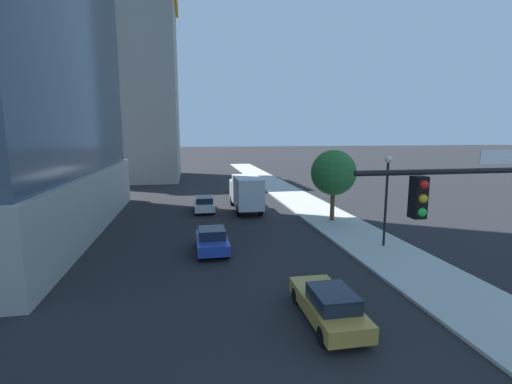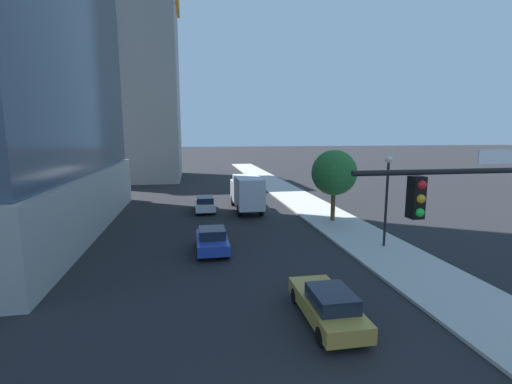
% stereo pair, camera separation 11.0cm
% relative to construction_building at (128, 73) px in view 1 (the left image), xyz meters
% --- Properties ---
extents(sidewalk, '(4.66, 120.00, 0.15)m').
position_rel_construction_building_xyz_m(sidewalk, '(20.94, -35.95, -16.65)').
color(sidewalk, '#B2AFA8').
rests_on(sidewalk, ground).
extents(construction_building, '(15.86, 16.63, 38.89)m').
position_rel_construction_building_xyz_m(construction_building, '(0.00, 0.00, 0.00)').
color(construction_building, '#9E9B93').
rests_on(construction_building, ground).
extents(traffic_light_pole, '(6.12, 0.48, 6.78)m').
position_rel_construction_building_xyz_m(traffic_light_pole, '(17.12, -53.34, -11.89)').
color(traffic_light_pole, black).
rests_on(traffic_light_pole, sidewalk).
extents(street_lamp, '(0.44, 0.44, 5.80)m').
position_rel_construction_building_xyz_m(street_lamp, '(21.39, -40.59, -12.78)').
color(street_lamp, black).
rests_on(street_lamp, sidewalk).
extents(street_tree, '(3.73, 3.73, 5.87)m').
position_rel_construction_building_xyz_m(street_tree, '(20.77, -33.44, -12.58)').
color(street_tree, brown).
rests_on(street_tree, sidewalk).
extents(car_blue, '(1.91, 4.12, 1.50)m').
position_rel_construction_building_xyz_m(car_blue, '(10.39, -39.37, -15.99)').
color(car_blue, '#233D9E').
rests_on(car_blue, ground).
extents(car_white, '(1.82, 4.31, 1.48)m').
position_rel_construction_building_xyz_m(car_white, '(10.39, -27.42, -15.98)').
color(car_white, silver).
rests_on(car_white, ground).
extents(car_gold, '(1.79, 4.73, 1.47)m').
position_rel_construction_building_xyz_m(car_gold, '(14.34, -48.78, -16.00)').
color(car_gold, '#AD8938').
rests_on(car_gold, ground).
extents(box_truck, '(2.32, 7.39, 3.37)m').
position_rel_construction_building_xyz_m(box_truck, '(14.34, -27.82, -14.86)').
color(box_truck, silver).
rests_on(box_truck, ground).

